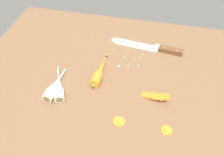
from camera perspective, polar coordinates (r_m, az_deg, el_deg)
name	(u,v)px	position (r cm, az deg, el deg)	size (l,w,h in cm)	color
ground_plane	(113,80)	(100.22, 0.25, -0.58)	(120.00, 90.00, 4.00)	brown
chefs_knife	(144,46)	(114.08, 7.72, 7.63)	(34.85, 7.60, 4.18)	silver
whole_carrot	(100,72)	(98.19, -2.98, 1.53)	(4.88, 20.37, 4.20)	orange
parsnip_front	(53,88)	(94.67, -13.94, -2.44)	(4.41, 17.56, 4.00)	beige
parsnip_mid_left	(59,88)	(94.34, -12.59, -2.33)	(9.45, 17.95, 4.00)	beige
carrot_slice_stack	(155,96)	(91.58, 10.31, -4.28)	(10.93, 4.54, 3.79)	orange
carrot_slice_stray_near	(119,121)	(84.79, 1.69, -10.28)	(4.19, 4.19, 0.70)	orange
carrot_slice_stray_mid	(166,130)	(84.91, 12.89, -12.01)	(3.95, 3.95, 0.70)	orange
mince_crumbs	(130,61)	(105.66, 4.25, 4.07)	(14.28, 10.84, 0.90)	beige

